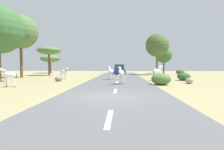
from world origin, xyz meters
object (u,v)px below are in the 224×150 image
at_px(car_0, 120,70).
at_px(bush_0, 161,79).
at_px(zebra_0, 111,72).
at_px(zebra_2, 64,72).
at_px(bush_1, 184,77).
at_px(rock_2, 188,75).
at_px(tree_2, 49,51).
at_px(tree_7, 164,55).
at_px(tree_6, 157,45).
at_px(zebra_3, 121,73).
at_px(zebra_4, 157,71).
at_px(tree_3, 21,32).
at_px(tree_0, 50,59).
at_px(rock_0, 58,79).
at_px(zebra_1, 9,75).
at_px(rock_1, 189,81).
at_px(bush_2, 180,72).

relative_size(car_0, bush_0, 2.76).
xyz_separation_m(zebra_0, zebra_2, (-5.56, 0.95, -0.09)).
relative_size(bush_1, rock_2, 3.26).
xyz_separation_m(zebra_2, bush_0, (9.98, -6.09, -0.36)).
relative_size(zebra_0, bush_1, 1.08).
bearing_deg(tree_2, rock_2, 2.08).
relative_size(tree_2, bush_0, 2.88).
relative_size(zebra_2, tree_7, 0.27).
distance_m(zebra_2, tree_6, 17.14).
distance_m(zebra_3, bush_1, 8.26).
xyz_separation_m(zebra_4, rock_2, (6.78, 10.43, -0.86)).
xyz_separation_m(zebra_2, car_0, (6.44, 12.44, 0.01)).
distance_m(tree_2, tree_3, 6.02).
bearing_deg(zebra_0, tree_0, -31.95).
xyz_separation_m(bush_0, rock_0, (-9.66, 3.11, -0.23)).
bearing_deg(bush_1, tree_7, 84.28).
bearing_deg(tree_6, bush_0, -99.47).
bearing_deg(car_0, zebra_1, -107.92).
bearing_deg(rock_2, tree_3, -165.18).
height_order(zebra_4, tree_6, tree_6).
xyz_separation_m(rock_1, rock_2, (4.57, 13.53, -0.15)).
xyz_separation_m(zebra_1, rock_1, (14.32, 3.31, -0.61)).
relative_size(zebra_4, rock_1, 2.49).
bearing_deg(bush_2, zebra_2, -144.30).
distance_m(zebra_2, bush_0, 11.69).
xyz_separation_m(zebra_2, bush_1, (13.38, -1.29, -0.43)).
bearing_deg(tree_2, tree_6, 9.18).
height_order(zebra_1, rock_0, zebra_1).
xyz_separation_m(zebra_0, tree_2, (-10.35, 8.76, 3.02)).
bearing_deg(zebra_4, tree_2, -164.89).
xyz_separation_m(zebra_3, bush_1, (6.69, 4.81, -0.54)).
relative_size(bush_0, rock_0, 2.19).
distance_m(zebra_3, tree_6, 18.27).
distance_m(zebra_3, tree_0, 27.42).
bearing_deg(zebra_1, tree_3, 22.70).
xyz_separation_m(zebra_3, bush_0, (3.29, 0.01, -0.47)).
relative_size(zebra_2, zebra_4, 0.86).
distance_m(tree_0, tree_6, 21.84).
distance_m(tree_0, bush_2, 25.81).
bearing_deg(zebra_3, tree_2, -34.69).
xyz_separation_m(tree_7, rock_1, (-2.45, -21.00, -3.41)).
xyz_separation_m(zebra_3, tree_2, (-11.48, 13.91, 3.00)).
bearing_deg(rock_1, car_0, 109.74).
height_order(tree_3, bush_2, tree_3).
bearing_deg(tree_0, zebra_0, -52.72).
bearing_deg(bush_0, rock_2, 63.71).
relative_size(zebra_0, car_0, 0.34).
bearing_deg(zebra_3, zebra_2, -26.63).
bearing_deg(rock_0, tree_2, 115.37).
height_order(tree_7, bush_1, tree_7).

